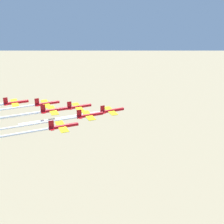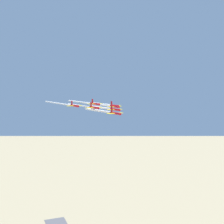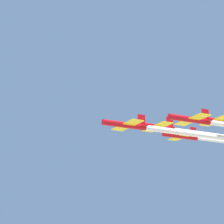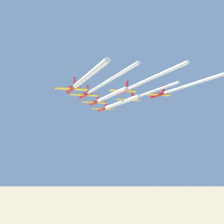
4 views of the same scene
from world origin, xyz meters
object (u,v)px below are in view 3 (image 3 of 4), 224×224
(jet_2, at_px, (156,127))
(jet_5, at_px, (181,136))
(jet_1, at_px, (191,119))
(jet_4, at_px, (215,121))
(jet_0, at_px, (126,125))

(jet_2, relative_size, jet_5, 1.00)
(jet_1, bearing_deg, jet_4, -59.53)
(jet_4, bearing_deg, jet_0, 90.00)
(jet_1, relative_size, jet_4, 1.00)
(jet_4, bearing_deg, jet_1, 120.47)
(jet_1, xyz_separation_m, jet_2, (-11.52, -9.42, 1.80))
(jet_5, bearing_deg, jet_0, 120.47)
(jet_1, distance_m, jet_5, 25.76)
(jet_1, height_order, jet_5, jet_5)
(jet_1, xyz_separation_m, jet_5, (-25.28, -4.34, 2.41))
(jet_0, xyz_separation_m, jet_2, (-13.76, 5.08, 2.84))
(jet_1, xyz_separation_m, jet_4, (-13.76, 5.08, 3.15))
(jet_4, relative_size, jet_5, 1.00)
(jet_2, distance_m, jet_4, 14.73)
(jet_0, height_order, jet_4, jet_4)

